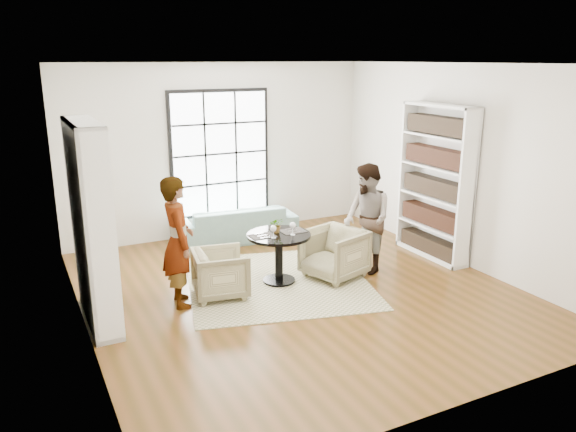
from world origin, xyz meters
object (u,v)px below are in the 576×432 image
sofa (236,223)px  person_right (367,219)px  pedestal_table (279,247)px  wine_glass_right (293,226)px  wine_glass_left (273,229)px  flower_centerpiece (277,225)px  armchair_left (221,273)px  person_left (178,242)px  armchair_right (334,253)px

sofa → person_right: size_ratio=1.28×
sofa → pedestal_table: bearing=90.5°
person_right → wine_glass_right: size_ratio=8.70×
wine_glass_left → wine_glass_right: wine_glass_right is taller
pedestal_table → sofa: 2.08m
flower_centerpiece → armchair_left: bearing=-170.0°
person_left → person_right: (2.79, -0.10, -0.03)m
person_right → flower_centerpiece: 1.36m
armchair_left → person_left: bearing=99.6°
wine_glass_left → wine_glass_right: (0.30, 0.01, 0.00)m
person_right → wine_glass_right: bearing=-87.0°
sofa → armchair_right: bearing=110.8°
person_left → wine_glass_left: person_left is taller
person_right → flower_centerpiece: size_ratio=7.44×
armchair_right → person_right: (0.55, -0.00, 0.45)m
wine_glass_right → wine_glass_left: bearing=-178.6°
flower_centerpiece → pedestal_table: bearing=-93.9°
armchair_left → wine_glass_right: size_ratio=3.79×
pedestal_table → person_left: bearing=-176.8°
sofa → wine_glass_left: size_ratio=11.45×
person_left → armchair_left: bearing=-84.1°
armchair_left → wine_glass_right: wine_glass_right is taller
armchair_right → flower_centerpiece: bearing=-125.2°
armchair_left → wine_glass_left: size_ratio=3.88×
armchair_left → person_right: (2.24, -0.10, 0.49)m
pedestal_table → wine_glass_right: bearing=-39.0°
person_right → wine_glass_left: (-1.49, 0.05, 0.04)m
wine_glass_left → wine_glass_right: 0.30m
sofa → wine_glass_right: (-0.01, -2.18, 0.55)m
sofa → wine_glass_right: bearing=94.8°
pedestal_table → wine_glass_left: bearing=-137.5°
pedestal_table → armchair_left: bearing=-174.9°
armchair_right → wine_glass_left: size_ratio=4.34×
armchair_left → flower_centerpiece: 1.04m
flower_centerpiece → armchair_right: bearing=-18.1°
armchair_right → person_left: size_ratio=0.47×
sofa → person_right: bearing=122.8°
person_right → flower_centerpiece: bearing=-95.3°
armchair_left → armchair_right: 1.69m
sofa → person_left: (-1.61, -2.14, 0.54)m
pedestal_table → armchair_right: (0.79, -0.18, -0.16)m
wine_glass_left → sofa: bearing=82.0°
armchair_right → person_right: bearing=72.9°
armchair_left → person_right: 2.29m
sofa → armchair_right: size_ratio=2.64×
person_right → wine_glass_left: person_right is taller
pedestal_table → person_left: person_left is taller
wine_glass_right → flower_centerpiece: 0.25m
armchair_right → wine_glass_right: bearing=-112.0°
pedestal_table → flower_centerpiece: 0.31m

